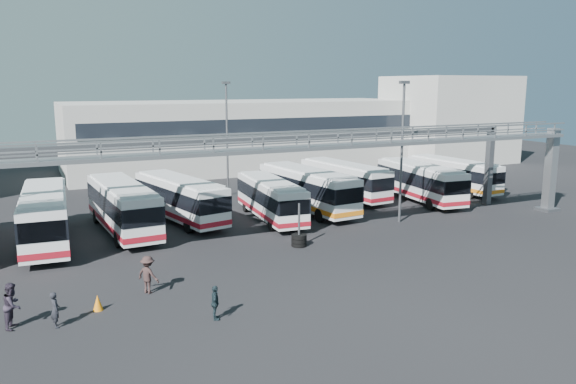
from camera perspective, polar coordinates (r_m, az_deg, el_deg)
name	(u,v)px	position (r m, az deg, el deg)	size (l,w,h in m)	color
ground	(294,273)	(30.33, 0.65, -8.27)	(140.00, 140.00, 0.00)	black
gantry	(252,159)	(34.32, -3.64, 3.41)	(51.40, 5.15, 7.10)	gray
warehouse	(246,134)	(68.58, -4.28, 5.86)	(42.00, 14.00, 8.00)	#9E9E99
building_right	(448,119)	(76.89, 15.96, 7.13)	(14.00, 12.00, 11.00)	#B2B2AD
light_pole_mid	(402,144)	(41.16, 11.51, 4.77)	(0.70, 0.35, 10.21)	#4C4F54
light_pole_back	(227,132)	(50.72, -6.22, 6.03)	(0.70, 0.35, 10.21)	#4C4F54
bus_2	(45,215)	(38.29, -23.46, -2.15)	(3.31, 11.56, 3.47)	silver
bus_3	(122,205)	(39.70, -16.47, -1.29)	(3.30, 11.39, 3.42)	silver
bus_4	(180,197)	(41.97, -10.94, -0.54)	(4.57, 10.94, 3.24)	silver
bus_5	(271,198)	(41.68, -1.79, -0.57)	(3.18, 10.21, 3.05)	silver
bus_6	(307,188)	(44.45, 1.94, 0.40)	(3.63, 11.37, 3.39)	silver
bus_7	(344,179)	(49.71, 5.72, 1.32)	(3.46, 10.62, 3.17)	silver
bus_8	(420,181)	(49.67, 13.24, 1.13)	(3.60, 10.91, 3.25)	silver
bus_9	(453,174)	(54.96, 16.39, 1.79)	(3.06, 10.24, 3.07)	silver
pedestrian_a	(55,310)	(25.64, -22.57, -10.98)	(0.56, 0.37, 1.53)	black
pedestrian_b	(13,305)	(26.25, -26.19, -10.29)	(0.94, 0.73, 1.94)	#2B2331
pedestrian_c	(148,275)	(28.16, -14.03, -8.15)	(1.19, 0.69, 1.85)	#312221
pedestrian_d	(215,303)	(24.65, -7.41, -11.11)	(0.89, 0.37, 1.52)	#18262C
cone_right	(98,303)	(26.92, -18.76, -10.59)	(0.45, 0.45, 0.72)	orange
tire_stack	(299,239)	(35.11, 1.13, -4.81)	(0.96, 0.96, 2.74)	black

